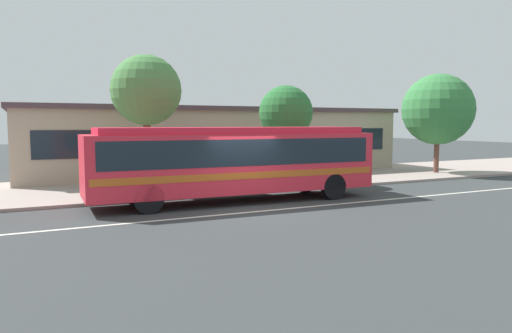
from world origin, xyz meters
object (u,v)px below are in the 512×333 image
object	(u,v)px
transit_bus	(235,159)
bus_stop_sign	(324,151)
street_tree_far_end	(438,109)
pedestrian_waiting_near_sign	(193,171)
street_tree_near_stop	(146,91)
street_tree_mid_block	(286,113)

from	to	relation	value
transit_bus	bus_stop_sign	xyz separation A→B (m)	(5.34, 1.99, 0.03)
bus_stop_sign	street_tree_far_end	xyz separation A→B (m)	(8.89, 1.58, 2.07)
transit_bus	street_tree_far_end	bearing A→B (deg)	14.09
transit_bus	street_tree_far_end	distance (m)	14.82
bus_stop_sign	street_tree_far_end	bearing A→B (deg)	10.09
pedestrian_waiting_near_sign	bus_stop_sign	world-z (taller)	bus_stop_sign
pedestrian_waiting_near_sign	bus_stop_sign	bearing A→B (deg)	0.89
bus_stop_sign	street_tree_near_stop	distance (m)	8.37
pedestrian_waiting_near_sign	transit_bus	bearing A→B (deg)	-61.81
street_tree_near_stop	transit_bus	bearing A→B (deg)	-57.92
street_tree_mid_block	street_tree_far_end	xyz separation A→B (m)	(10.04, 0.08, 0.30)
street_tree_mid_block	street_tree_near_stop	bearing A→B (deg)	177.26
pedestrian_waiting_near_sign	bus_stop_sign	xyz separation A→B (m)	(6.35, 0.10, 0.62)
pedestrian_waiting_near_sign	street_tree_far_end	world-z (taller)	street_tree_far_end
street_tree_near_stop	street_tree_mid_block	size ratio (longest dim) A/B	1.23
street_tree_far_end	transit_bus	bearing A→B (deg)	-165.91
bus_stop_sign	street_tree_near_stop	xyz separation A→B (m)	(-7.73, 1.82, 2.64)
pedestrian_waiting_near_sign	street_tree_mid_block	size ratio (longest dim) A/B	0.34
pedestrian_waiting_near_sign	bus_stop_sign	size ratio (longest dim) A/B	0.66
transit_bus	pedestrian_waiting_near_sign	size ratio (longest dim) A/B	6.88
transit_bus	street_tree_mid_block	distance (m)	5.74
street_tree_near_stop	street_tree_mid_block	xyz separation A→B (m)	(6.57, -0.31, -0.87)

